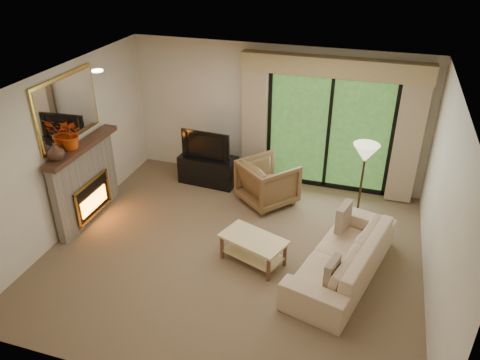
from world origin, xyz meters
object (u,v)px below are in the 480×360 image
(media_console, at_px, (208,170))
(sofa, at_px, (342,256))
(coffee_table, at_px, (253,250))
(armchair, at_px, (268,182))

(media_console, xyz_separation_m, sofa, (2.76, -1.99, 0.06))
(media_console, relative_size, sofa, 0.48)
(sofa, relative_size, coffee_table, 2.37)
(armchair, xyz_separation_m, sofa, (1.49, -1.62, -0.07))
(coffee_table, bearing_deg, armchair, 117.40)
(media_console, xyz_separation_m, armchair, (1.26, -0.37, 0.13))
(media_console, distance_m, armchair, 1.33)
(media_console, height_order, armchair, armchair)
(media_console, bearing_deg, sofa, -31.76)
(armchair, xyz_separation_m, coffee_table, (0.22, -1.71, -0.19))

